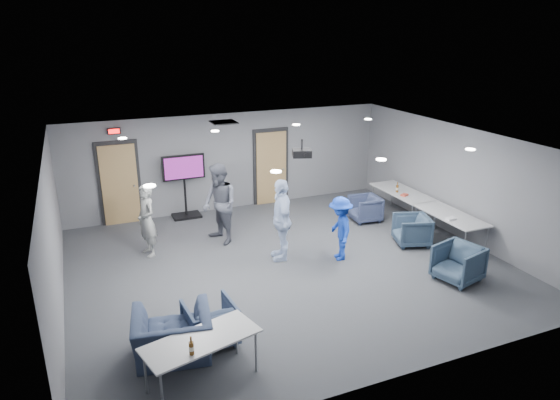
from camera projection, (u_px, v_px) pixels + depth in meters
name	position (u px, v px, depth m)	size (l,w,h in m)	color
floor	(287.00, 265.00, 10.83)	(9.00, 9.00, 0.00)	#33353A
ceiling	(288.00, 143.00, 9.95)	(9.00, 9.00, 0.00)	white
wall_back	(230.00, 162.00, 13.88)	(9.00, 0.02, 2.70)	slate
wall_front	(403.00, 297.00, 6.90)	(9.00, 0.02, 2.70)	slate
wall_left	(53.00, 240.00, 8.75)	(0.02, 8.00, 2.70)	slate
wall_right	(458.00, 182.00, 12.03)	(0.02, 8.00, 2.70)	slate
door_left	(120.00, 184.00, 12.83)	(1.06, 0.17, 2.24)	black
door_right	(271.00, 167.00, 14.37)	(1.06, 0.17, 2.24)	black
exit_sign	(114.00, 131.00, 12.36)	(0.32, 0.08, 0.16)	black
hvac_diffuser	(224.00, 122.00, 12.21)	(0.60, 0.60, 0.03)	black
downlights	(288.00, 144.00, 9.95)	(6.18, 3.78, 0.02)	white
person_a	(147.00, 220.00, 11.07)	(0.60, 0.39, 1.65)	#9C9F9C
person_b	(220.00, 204.00, 11.68)	(0.93, 0.73, 1.92)	#545765
person_c	(281.00, 219.00, 10.87)	(1.08, 0.45, 1.84)	#C6DAFF
person_d	(340.00, 229.00, 10.90)	(0.93, 0.53, 1.44)	#1C40B9
chair_right_a	(365.00, 209.00, 13.21)	(0.72, 0.75, 0.68)	#343D5A
chair_right_b	(412.00, 230.00, 11.76)	(0.76, 0.78, 0.71)	#35485C
chair_right_c	(458.00, 263.00, 10.05)	(0.81, 0.83, 0.76)	#36485D
chair_front_a	(210.00, 323.00, 8.06)	(0.77, 0.80, 0.72)	#374560
chair_front_b	(173.00, 336.00, 7.68)	(1.18, 1.03, 0.77)	#323E57
table_right_a	(402.00, 193.00, 13.36)	(0.82, 1.97, 0.73)	#A3A5A8
table_right_b	(451.00, 216.00, 11.70)	(0.79, 1.88, 0.73)	#A3A5A8
table_front_left	(201.00, 342.00, 7.03)	(1.78, 1.09, 0.73)	#A3A5A8
bottle_front	(191.00, 348.00, 6.65)	(0.07, 0.07, 0.27)	#603910
bottle_right	(397.00, 189.00, 13.24)	(0.07, 0.07, 0.28)	#603910
snack_box	(404.00, 195.00, 12.99)	(0.20, 0.13, 0.04)	#BD402F
wrapper	(451.00, 219.00, 11.38)	(0.21, 0.15, 0.05)	silver
tv_stand	(185.00, 182.00, 13.28)	(1.13, 0.54, 1.73)	black
projector	(302.00, 153.00, 10.40)	(0.48, 0.44, 0.37)	black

